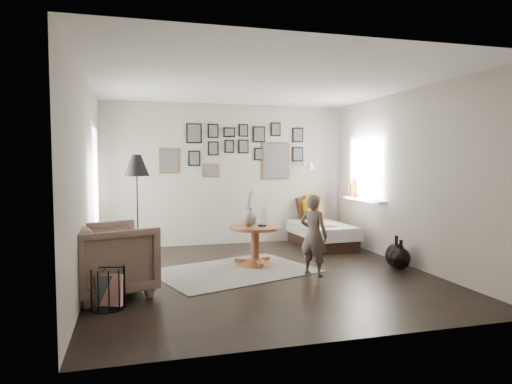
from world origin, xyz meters
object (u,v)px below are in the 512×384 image
object	(u,v)px
demijohn_small	(401,258)
child	(314,235)
armchair	(110,259)
floor_lamp	(137,169)
demijohn_large	(396,255)
daybed	(316,229)
vase	(250,215)
pedestal_table	(255,247)
magazine_basket	(108,288)

from	to	relation	value
demijohn_small	child	size ratio (longest dim) A/B	0.39
armchair	floor_lamp	xyz separation A→B (m)	(0.33, 1.76, 1.01)
demijohn_small	demijohn_large	bearing A→B (deg)	90.00
daybed	vase	bearing A→B (deg)	-142.94
demijohn_large	demijohn_small	size ratio (longest dim) A/B	1.10
daybed	floor_lamp	bearing A→B (deg)	-172.18
pedestal_table	demijohn_large	world-z (taller)	pedestal_table
daybed	child	xyz separation A→B (m)	(-0.96, -2.18, 0.28)
armchair	floor_lamp	size ratio (longest dim) A/B	0.56
vase	pedestal_table	bearing A→B (deg)	-14.04
demijohn_small	child	distance (m)	1.40
pedestal_table	daybed	world-z (taller)	daybed
daybed	armchair	distance (m)	4.30
floor_lamp	magazine_basket	distance (m)	2.59
floor_lamp	demijohn_large	world-z (taller)	floor_lamp
daybed	demijohn_small	xyz separation A→B (m)	(0.39, -2.19, -0.12)
vase	floor_lamp	xyz separation A→B (m)	(-1.59, 0.77, 0.67)
pedestal_table	child	bearing A→B (deg)	-51.74
pedestal_table	demijohn_small	xyz separation A→B (m)	(1.95, -0.78, -0.11)
floor_lamp	daybed	bearing A→B (deg)	10.93
armchair	magazine_basket	bearing A→B (deg)	159.91
daybed	armchair	bearing A→B (deg)	-149.39
daybed	floor_lamp	xyz separation A→B (m)	(-3.24, -0.63, 1.15)
child	vase	bearing A→B (deg)	2.58
armchair	magazine_basket	world-z (taller)	armchair
daybed	floor_lamp	size ratio (longest dim) A/B	1.17
pedestal_table	floor_lamp	xyz separation A→B (m)	(-1.67, 0.79, 1.15)
pedestal_table	magazine_basket	world-z (taller)	pedestal_table
armchair	demijohn_small	bearing A→B (deg)	-106.74
demijohn_small	armchair	bearing A→B (deg)	-177.15
armchair	demijohn_large	xyz separation A→B (m)	(3.96, 0.32, -0.24)
vase	armchair	xyz separation A→B (m)	(-1.93, -0.99, -0.33)
magazine_basket	child	world-z (taller)	child
daybed	child	bearing A→B (deg)	-116.82
armchair	demijohn_large	distance (m)	3.98
magazine_basket	armchair	bearing A→B (deg)	89.50
pedestal_table	child	size ratio (longest dim) A/B	0.68
pedestal_table	demijohn_small	world-z (taller)	pedestal_table
child	magazine_basket	bearing A→B (deg)	66.61
vase	magazine_basket	size ratio (longest dim) A/B	1.22
vase	child	distance (m)	1.07
daybed	armchair	world-z (taller)	daybed
floor_lamp	magazine_basket	bearing A→B (deg)	-98.48
pedestal_table	armchair	xyz separation A→B (m)	(-2.01, -0.97, 0.15)
pedestal_table	vase	bearing A→B (deg)	165.96
floor_lamp	demijohn_large	xyz separation A→B (m)	(3.63, -1.44, -1.24)
vase	armchair	distance (m)	2.19
vase	demijohn_large	xyz separation A→B (m)	(2.03, -0.68, -0.57)
pedestal_table	daybed	bearing A→B (deg)	41.98
demijohn_large	child	world-z (taller)	child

